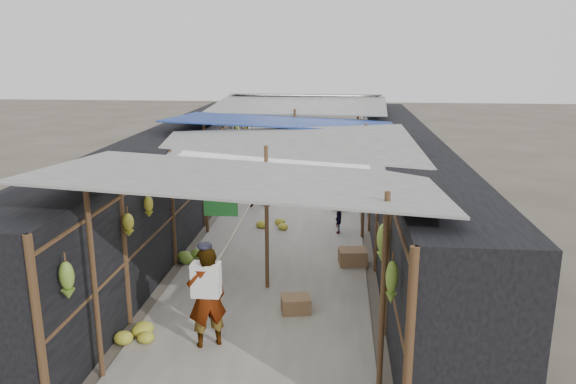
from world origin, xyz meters
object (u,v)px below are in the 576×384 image
(crate_near, at_px, (296,305))
(shopper_blue, at_px, (262,179))
(vendor_elderly, at_px, (207,297))
(vendor_seated, at_px, (337,218))
(black_basin, at_px, (325,196))

(crate_near, bearing_deg, shopper_blue, 91.55)
(vendor_elderly, bearing_deg, crate_near, -161.87)
(crate_near, distance_m, vendor_seated, 4.18)
(shopper_blue, relative_size, vendor_seated, 2.00)
(black_basin, distance_m, vendor_elderly, 8.59)
(crate_near, bearing_deg, black_basin, 76.58)
(black_basin, distance_m, vendor_seated, 3.17)
(crate_near, xyz_separation_m, vendor_elderly, (-1.18, -1.18, 0.62))
(vendor_elderly, bearing_deg, shopper_blue, -114.97)
(vendor_elderly, xyz_separation_m, vendor_seated, (1.82, 5.30, -0.38))
(crate_near, xyz_separation_m, black_basin, (0.28, 7.26, -0.06))
(vendor_elderly, height_order, vendor_seated, vendor_elderly)
(vendor_elderly, bearing_deg, vendor_seated, -135.78)
(shopper_blue, distance_m, vendor_seated, 2.99)
(crate_near, relative_size, black_basin, 0.83)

